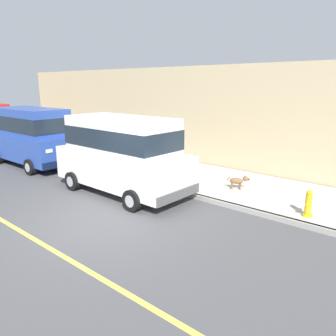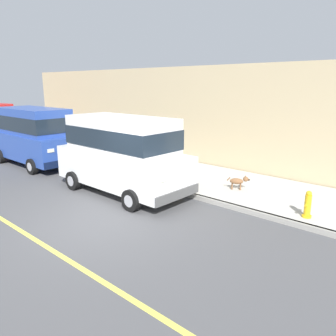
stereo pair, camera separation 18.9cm
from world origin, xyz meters
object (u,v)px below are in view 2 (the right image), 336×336
(car_white_van, at_px, (122,151))
(car_blue_van, at_px, (34,134))
(dog_brown, at_px, (239,181))
(fire_hydrant, at_px, (308,205))

(car_white_van, relative_size, car_blue_van, 1.00)
(car_blue_van, bearing_deg, car_white_van, -90.24)
(car_blue_van, bearing_deg, dog_brown, -74.75)
(car_white_van, xyz_separation_m, dog_brown, (2.46, -2.95, -0.97))
(car_blue_van, relative_size, dog_brown, 7.18)
(car_white_van, relative_size, dog_brown, 7.19)
(dog_brown, xyz_separation_m, fire_hydrant, (-0.90, -2.56, 0.05))
(car_white_van, height_order, fire_hydrant, car_white_van)
(car_blue_van, distance_m, dog_brown, 9.30)
(dog_brown, bearing_deg, car_white_van, 129.80)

